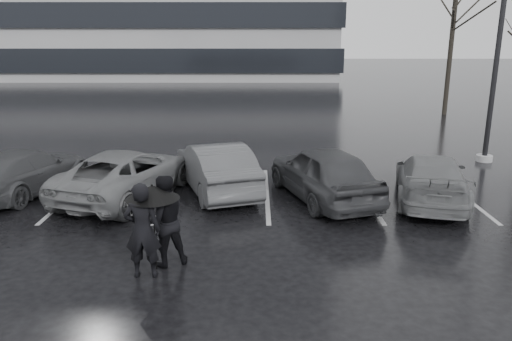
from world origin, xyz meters
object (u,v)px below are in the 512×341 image
at_px(car_west_b, 127,173).
at_px(pedestrian_right, 164,221).
at_px(car_east, 431,178).
at_px(lamp_post, 501,27).
at_px(car_west_c, 26,171).
at_px(pedestrian_left, 142,230).
at_px(tree_north, 452,37).
at_px(car_main, 324,173).
at_px(car_west_a, 216,167).

relative_size(car_west_b, pedestrian_right, 2.63).
relative_size(car_east, lamp_post, 0.44).
bearing_deg(car_west_b, lamp_post, -143.21).
height_order(car_west_c, pedestrian_left, pedestrian_left).
xyz_separation_m(car_west_b, pedestrian_left, (1.52, -4.80, 0.26)).
height_order(car_west_b, pedestrian_right, pedestrian_right).
distance_m(pedestrian_left, pedestrian_right, 0.60).
xyz_separation_m(lamp_post, tree_north, (2.47, 10.76, -0.43)).
relative_size(car_main, lamp_post, 0.44).
height_order(car_east, lamp_post, lamp_post).
relative_size(car_west_b, car_west_c, 1.10).
xyz_separation_m(car_main, car_west_c, (-8.49, 0.57, -0.12)).
xyz_separation_m(car_west_c, tree_north, (17.34, 14.42, 3.61)).
xyz_separation_m(pedestrian_left, lamp_post, (10.35, 8.81, 3.75)).
bearing_deg(pedestrian_left, car_east, -148.33).
relative_size(lamp_post, tree_north, 1.20).
bearing_deg(tree_north, lamp_post, -102.92).
xyz_separation_m(car_west_c, car_east, (11.43, -0.71, 0.00)).
bearing_deg(car_east, pedestrian_right, 45.33).
distance_m(pedestrian_left, lamp_post, 14.11).
distance_m(car_east, lamp_post, 6.87).
bearing_deg(car_west_b, car_west_c, 11.42).
distance_m(car_main, pedestrian_right, 5.48).
bearing_deg(pedestrian_right, car_east, -174.62).
distance_m(car_west_c, pedestrian_left, 6.86).
bearing_deg(car_west_c, car_main, -168.56).
relative_size(car_west_b, tree_north, 0.57).
xyz_separation_m(car_main, pedestrian_right, (-3.67, -4.06, 0.16)).
xyz_separation_m(car_main, car_west_b, (-5.49, 0.22, -0.08)).
distance_m(car_west_c, pedestrian_right, 6.69).
xyz_separation_m(car_main, car_east, (2.94, -0.14, -0.11)).
xyz_separation_m(car_main, car_west_a, (-3.02, 0.70, -0.03)).
height_order(pedestrian_left, pedestrian_right, pedestrian_left).
bearing_deg(lamp_post, car_west_a, -159.40).
xyz_separation_m(car_main, lamp_post, (6.38, 4.23, 3.92)).
height_order(car_west_a, car_east, car_west_a).
bearing_deg(tree_north, pedestrian_right, -123.30).
relative_size(car_west_c, car_east, 1.00).
height_order(car_east, pedestrian_left, pedestrian_left).
relative_size(pedestrian_right, lamp_post, 0.18).
relative_size(car_main, tree_north, 0.52).
height_order(car_west_a, car_west_b, car_west_a).
height_order(car_main, tree_north, tree_north).
relative_size(pedestrian_left, pedestrian_right, 1.01).
bearing_deg(car_west_c, tree_north, -124.98).
height_order(pedestrian_right, lamp_post, lamp_post).
xyz_separation_m(pedestrian_right, tree_north, (12.52, 19.06, 3.33)).
bearing_deg(lamp_post, pedestrian_left, -139.59).
height_order(car_main, car_west_c, car_main).
xyz_separation_m(car_west_c, pedestrian_right, (4.82, -4.63, 0.28)).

